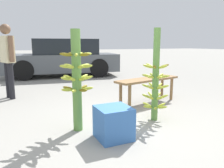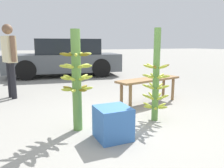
{
  "view_description": "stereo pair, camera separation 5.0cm",
  "coord_description": "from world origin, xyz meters",
  "px_view_note": "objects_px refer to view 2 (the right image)",
  "views": [
    {
      "loc": [
        -1.43,
        -2.61,
        1.19
      ],
      "look_at": [
        -0.14,
        0.2,
        0.62
      ],
      "focal_mm": 35.0,
      "sensor_mm": 36.0,
      "label": 1
    },
    {
      "loc": [
        -1.39,
        -2.63,
        1.19
      ],
      "look_at": [
        -0.14,
        0.2,
        0.62
      ],
      "focal_mm": 35.0,
      "sensor_mm": 36.0,
      "label": 2
    }
  ],
  "objects_px": {
    "banana_stalk_left": "(77,79)",
    "vendor_person": "(9,55)",
    "parked_car": "(65,58)",
    "banana_stalk_center": "(156,79)",
    "produce_crate": "(113,123)",
    "market_bench": "(149,82)"
  },
  "relations": [
    {
      "from": "banana_stalk_left",
      "to": "market_bench",
      "type": "xyz_separation_m",
      "value": [
        1.68,
        0.79,
        -0.3
      ]
    },
    {
      "from": "banana_stalk_left",
      "to": "parked_car",
      "type": "relative_size",
      "value": 0.32
    },
    {
      "from": "market_bench",
      "to": "produce_crate",
      "type": "xyz_separation_m",
      "value": [
        -1.35,
        -1.25,
        -0.22
      ]
    },
    {
      "from": "banana_stalk_left",
      "to": "vendor_person",
      "type": "xyz_separation_m",
      "value": [
        -0.85,
        2.38,
        0.23
      ]
    },
    {
      "from": "vendor_person",
      "to": "parked_car",
      "type": "bearing_deg",
      "value": -50.34
    },
    {
      "from": "banana_stalk_center",
      "to": "parked_car",
      "type": "distance_m",
      "value": 5.48
    },
    {
      "from": "banana_stalk_center",
      "to": "vendor_person",
      "type": "relative_size",
      "value": 0.89
    },
    {
      "from": "banana_stalk_center",
      "to": "parked_car",
      "type": "height_order",
      "value": "banana_stalk_center"
    },
    {
      "from": "banana_stalk_center",
      "to": "market_bench",
      "type": "relative_size",
      "value": 0.95
    },
    {
      "from": "banana_stalk_left",
      "to": "banana_stalk_center",
      "type": "relative_size",
      "value": 0.97
    },
    {
      "from": "banana_stalk_center",
      "to": "vendor_person",
      "type": "xyz_separation_m",
      "value": [
        -2.07,
        2.49,
        0.3
      ]
    },
    {
      "from": "banana_stalk_left",
      "to": "banana_stalk_center",
      "type": "distance_m",
      "value": 1.22
    },
    {
      "from": "vendor_person",
      "to": "banana_stalk_center",
      "type": "bearing_deg",
      "value": -159.31
    },
    {
      "from": "produce_crate",
      "to": "market_bench",
      "type": "bearing_deg",
      "value": 42.84
    },
    {
      "from": "parked_car",
      "to": "produce_crate",
      "type": "height_order",
      "value": "parked_car"
    },
    {
      "from": "banana_stalk_center",
      "to": "vendor_person",
      "type": "height_order",
      "value": "vendor_person"
    },
    {
      "from": "banana_stalk_center",
      "to": "market_bench",
      "type": "height_order",
      "value": "banana_stalk_center"
    },
    {
      "from": "market_bench",
      "to": "produce_crate",
      "type": "height_order",
      "value": "market_bench"
    },
    {
      "from": "market_bench",
      "to": "parked_car",
      "type": "xyz_separation_m",
      "value": [
        -0.72,
        4.58,
        0.23
      ]
    },
    {
      "from": "parked_car",
      "to": "produce_crate",
      "type": "distance_m",
      "value": 5.88
    },
    {
      "from": "banana_stalk_center",
      "to": "parked_car",
      "type": "xyz_separation_m",
      "value": [
        -0.25,
        5.47,
        0.01
      ]
    },
    {
      "from": "vendor_person",
      "to": "market_bench",
      "type": "distance_m",
      "value": 3.04
    }
  ]
}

